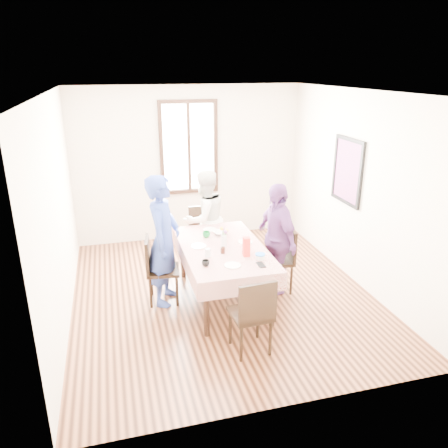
{
  "coord_description": "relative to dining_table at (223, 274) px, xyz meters",
  "views": [
    {
      "loc": [
        -1.35,
        -5.23,
        2.99
      ],
      "look_at": [
        -0.02,
        -0.22,
        1.1
      ],
      "focal_mm": 34.95,
      "sensor_mm": 36.0,
      "label": 1
    }
  ],
  "objects": [
    {
      "name": "dining_table",
      "position": [
        0.0,
        0.0,
        0.0
      ],
      "size": [
        0.93,
        1.69,
        0.75
      ],
      "primitive_type": "cube",
      "color": "black",
      "rests_on": "ground"
    },
    {
      "name": "plate_left",
      "position": [
        -0.3,
        0.1,
        0.39
      ],
      "size": [
        0.2,
        0.2,
        0.01
      ],
      "primitive_type": "cylinder",
      "color": "white",
      "rests_on": "tablecloth"
    },
    {
      "name": "plate_right",
      "position": [
        0.33,
        0.08,
        0.39
      ],
      "size": [
        0.2,
        0.2,
        0.01
      ],
      "primitive_type": "cylinder",
      "color": "white",
      "rests_on": "tablecloth"
    },
    {
      "name": "jam_jar",
      "position": [
        -0.05,
        -0.19,
        0.43
      ],
      "size": [
        0.06,
        0.06,
        0.08
      ],
      "primitive_type": "cylinder",
      "color": "black",
      "rests_on": "tablecloth"
    },
    {
      "name": "person_far",
      "position": [
        0.0,
        1.14,
        0.39
      ],
      "size": [
        0.92,
        0.83,
        1.54
      ],
      "primitive_type": "imported",
      "rotation": [
        0.0,
        0.0,
        3.56
      ],
      "color": "white",
      "rests_on": "ground"
    },
    {
      "name": "butter_lid",
      "position": [
        0.34,
        -0.48,
        0.45
      ],
      "size": [
        0.12,
        0.12,
        0.01
      ],
      "primitive_type": "cylinder",
      "color": "blue",
      "rests_on": "butter_tub"
    },
    {
      "name": "mug_green",
      "position": [
        -0.13,
        0.39,
        0.43
      ],
      "size": [
        0.15,
        0.15,
        0.08
      ],
      "primitive_type": "imported",
      "rotation": [
        0.0,
        0.0,
        -0.72
      ],
      "color": "#0C7226",
      "rests_on": "tablecloth"
    },
    {
      "name": "person_right",
      "position": [
        0.76,
        0.05,
        0.4
      ],
      "size": [
        0.5,
        0.96,
        1.56
      ],
      "primitive_type": "imported",
      "rotation": [
        0.0,
        0.0,
        -1.43
      ],
      "color": "#663778",
      "rests_on": "ground"
    },
    {
      "name": "mug_black",
      "position": [
        -0.34,
        -0.5,
        0.42
      ],
      "size": [
        0.11,
        0.11,
        0.07
      ],
      "primitive_type": "imported",
      "rotation": [
        0.0,
        0.0,
        0.25
      ],
      "color": "black",
      "rests_on": "tablecloth"
    },
    {
      "name": "butter_tub",
      "position": [
        0.34,
        -0.48,
        0.42
      ],
      "size": [
        0.11,
        0.11,
        0.06
      ],
      "primitive_type": "cylinder",
      "color": "white",
      "rests_on": "tablecloth"
    },
    {
      "name": "person_left",
      "position": [
        -0.76,
        0.16,
        0.49
      ],
      "size": [
        0.63,
        0.74,
        1.73
      ],
      "primitive_type": "imported",
      "rotation": [
        0.0,
        0.0,
        1.17
      ],
      "color": "navy",
      "rests_on": "ground"
    },
    {
      "name": "flower_vase",
      "position": [
        0.02,
        0.03,
        0.46
      ],
      "size": [
        0.08,
        0.08,
        0.15
      ],
      "primitive_type": "cylinder",
      "color": "silver",
      "rests_on": "tablecloth"
    },
    {
      "name": "serving_bowl",
      "position": [
        0.08,
        0.45,
        0.41
      ],
      "size": [
        0.23,
        0.23,
        0.05
      ],
      "primitive_type": "imported",
      "rotation": [
        0.0,
        0.0,
        0.12
      ],
      "color": "white",
      "rests_on": "tablecloth"
    },
    {
      "name": "chair_right",
      "position": [
        0.78,
        0.05,
        0.08
      ],
      "size": [
        0.44,
        0.44,
        0.91
      ],
      "primitive_type": "cube",
      "rotation": [
        0.0,
        0.0,
        1.51
      ],
      "color": "black",
      "rests_on": "ground"
    },
    {
      "name": "window_pane",
      "position": [
        0.02,
        2.41,
        1.27
      ],
      "size": [
        0.9,
        0.02,
        1.5
      ],
      "primitive_type": "cube",
      "color": "white",
      "rests_on": "back_wall"
    },
    {
      "name": "tablecloth",
      "position": [
        0.0,
        0.0,
        0.38
      ],
      "size": [
        1.05,
        1.81,
        0.01
      ],
      "primitive_type": "cube",
      "color": "#600000",
      "rests_on": "dining_table"
    },
    {
      "name": "mug_flag",
      "position": [
        0.27,
        -0.14,
        0.43
      ],
      "size": [
        0.12,
        0.12,
        0.09
      ],
      "primitive_type": "imported",
      "rotation": [
        0.0,
        0.0,
        0.25
      ],
      "color": "red",
      "rests_on": "tablecloth"
    },
    {
      "name": "chair_far",
      "position": [
        0.0,
        1.16,
        0.08
      ],
      "size": [
        0.44,
        0.44,
        0.91
      ],
      "primitive_type": "cube",
      "rotation": [
        0.0,
        0.0,
        3.1
      ],
      "color": "black",
      "rests_on": "ground"
    },
    {
      "name": "flower_bunch",
      "position": [
        0.02,
        0.03,
        0.59
      ],
      "size": [
        0.09,
        0.09,
        0.1
      ],
      "primitive_type": null,
      "color": "yellow",
      "rests_on": "flower_vase"
    },
    {
      "name": "juice_carton",
      "position": [
        0.21,
        -0.35,
        0.51
      ],
      "size": [
        0.08,
        0.08,
        0.25
      ],
      "primitive_type": "cube",
      "color": "red",
      "rests_on": "tablecloth"
    },
    {
      "name": "chair_near",
      "position": [
        0.0,
        -1.16,
        0.08
      ],
      "size": [
        0.45,
        0.45,
        0.91
      ],
      "primitive_type": "cube",
      "rotation": [
        0.0,
        0.0,
        0.08
      ],
      "color": "black",
      "rests_on": "ground"
    },
    {
      "name": "art_poster",
      "position": [
        2.0,
        0.47,
        1.18
      ],
      "size": [
        0.04,
        0.76,
        0.96
      ],
      "primitive_type": "cube",
      "color": "red",
      "rests_on": "right_wall"
    },
    {
      "name": "drinking_glass",
      "position": [
        -0.26,
        -0.24,
        0.44
      ],
      "size": [
        0.07,
        0.07,
        0.1
      ],
      "primitive_type": "cylinder",
      "color": "silver",
      "rests_on": "tablecloth"
    },
    {
      "name": "plate_near",
      "position": [
        -0.04,
        -0.58,
        0.39
      ],
      "size": [
        0.2,
        0.2,
        0.01
      ],
      "primitive_type": "cylinder",
      "color": "white",
      "rests_on": "tablecloth"
    },
    {
      "name": "right_wall",
      "position": [
        2.02,
        0.17,
        0.98
      ],
      "size": [
        0.0,
        4.5,
        4.5
      ],
      "primitive_type": "plane",
      "rotation": [
        1.57,
        0.0,
        -1.57
      ],
      "color": "#EEE0C6",
      "rests_on": "ground"
    },
    {
      "name": "back_wall",
      "position": [
        0.02,
        2.42,
        0.98
      ],
      "size": [
        4.0,
        0.0,
        4.0
      ],
      "primitive_type": "plane",
      "rotation": [
        1.57,
        0.0,
        0.0
      ],
      "color": "#EEE0C6",
      "rests_on": "ground"
    },
    {
      "name": "chair_left",
      "position": [
        -0.78,
        0.16,
        0.08
      ],
      "size": [
        0.47,
        0.47,
        0.91
      ],
      "primitive_type": "cube",
      "rotation": [
        0.0,
        0.0,
        -1.7
      ],
      "color": "black",
      "rests_on": "ground"
    },
    {
      "name": "ground",
      "position": [
        0.02,
        0.17,
        -0.38
      ],
      "size": [
        4.5,
        4.5,
        0.0
      ],
      "primitive_type": "plane",
      "color": "black",
      "rests_on": "ground"
    },
    {
      "name": "smartphone",
      "position": [
        0.3,
        -0.65,
        0.39
      ],
      "size": [
        0.08,
        0.16,
        0.01
      ],
      "primitive_type": "cube",
      "color": "black",
      "rests_on": "tablecloth"
    },
    {
      "name": "window_frame",
      "position": [
        0.02,
        2.4,
        1.27
      ],
      "size": [
        1.02,
        0.06,
        1.62
      ],
      "primitive_type": "cube",
      "color": "black",
      "rests_on": "back_wall"
    },
    {
      "name": "plate_far",
      "position": [
        -0.02,
        0.66,
        0.39
      ],
      "size": [
        0.2,
        0.2,
        0.01
      ],
      "primitive_type": "cylinder",
      "color": "white",
      "rests_on": "tablecloth"
    }
  ]
}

